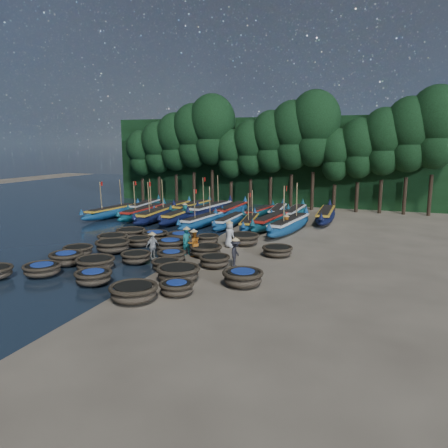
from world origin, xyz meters
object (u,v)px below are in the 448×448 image
(long_boat_14, at_px, (259,212))
(long_boat_16, at_px, (294,213))
(long_boat_3, at_px, (181,216))
(long_boat_15, at_px, (278,211))
(fisherman_3, at_px, (235,252))
(coracle_12, at_px, (136,257))
(coracle_11, at_px, (113,246))
(long_boat_8, at_px, (289,225))
(coracle_2, at_px, (93,277))
(coracle_10, at_px, (78,250))
(coracle_23, at_px, (208,239))
(long_boat_6, at_px, (249,223))
(fisherman_6, at_px, (286,224))
(coracle_7, at_px, (166,265))
(fisherman_2, at_px, (194,243))
(coracle_18, at_px, (206,250))
(coracle_22, at_px, (181,237))
(coracle_20, at_px, (131,233))
(long_boat_1, at_px, (143,212))
(coracle_21, at_px, (155,236))
(long_boat_5, at_px, (230,221))
(fisherman_0, at_px, (229,234))
(coracle_13, at_px, (172,256))
(coracle_15, at_px, (112,239))
(coracle_1, at_px, (42,269))
(coracle_8, at_px, (178,273))
(fisherman_1, at_px, (187,240))
(coracle_4, at_px, (177,288))
(long_boat_2, at_px, (156,215))
(long_boat_10, at_px, (173,208))
(long_boat_13, at_px, (232,210))
(coracle_14, at_px, (214,261))
(coracle_9, at_px, (243,277))
(coracle_5, at_px, (66,258))
(long_boat_12, at_px, (211,209))
(coracle_6, at_px, (95,263))
(long_boat_4, at_px, (202,221))
(fisherman_5, at_px, (185,213))
(long_boat_0, at_px, (112,212))
(long_boat_11, at_px, (192,207))
(fisherman_4, at_px, (152,245))
(coracle_3, at_px, (134,292))

(long_boat_14, xyz_separation_m, long_boat_16, (3.34, 0.31, 0.08))
(long_boat_3, height_order, long_boat_15, long_boat_3)
(fisherman_3, bearing_deg, coracle_12, 98.43)
(coracle_11, xyz_separation_m, long_boat_8, (9.59, 10.50, 0.15))
(coracle_2, height_order, coracle_10, coracle_2)
(coracle_23, relative_size, long_boat_6, 0.22)
(coracle_12, distance_m, fisherman_6, 13.24)
(coracle_7, xyz_separation_m, fisherman_2, (0.24, 3.43, 0.53))
(coracle_18, height_order, coracle_22, coracle_22)
(long_boat_15, bearing_deg, coracle_20, -124.93)
(long_boat_15, distance_m, fisherman_2, 17.00)
(coracle_20, xyz_separation_m, long_boat_1, (-3.63, 8.15, 0.16))
(coracle_20, height_order, coracle_21, coracle_20)
(long_boat_5, height_order, fisherman_2, fisherman_2)
(long_boat_15, distance_m, fisherman_0, 13.87)
(coracle_20, bearing_deg, coracle_7, -46.53)
(coracle_13, relative_size, long_boat_1, 0.22)
(coracle_15, bearing_deg, coracle_1, -85.08)
(coracle_8, bearing_deg, fisherman_1, 109.79)
(long_boat_6, height_order, long_boat_14, long_boat_6)
(coracle_4, height_order, long_boat_2, long_boat_2)
(long_boat_6, xyz_separation_m, fisherman_0, (0.65, -7.10, 0.45))
(long_boat_2, height_order, long_boat_10, long_boat_2)
(fisherman_2, bearing_deg, coracle_4, 64.13)
(long_boat_13, bearing_deg, coracle_14, -73.35)
(coracle_14, height_order, long_boat_3, long_boat_3)
(coracle_7, distance_m, coracle_9, 5.02)
(coracle_2, distance_m, coracle_5, 4.43)
(coracle_11, distance_m, long_boat_12, 16.24)
(coracle_6, height_order, coracle_9, coracle_9)
(coracle_23, height_order, long_boat_4, long_boat_4)
(coracle_7, bearing_deg, coracle_12, 162.04)
(coracle_9, height_order, coracle_15, coracle_9)
(coracle_9, height_order, coracle_14, coracle_9)
(long_boat_5, distance_m, long_boat_14, 5.74)
(coracle_21, bearing_deg, fisherman_5, 99.10)
(coracle_11, height_order, long_boat_10, long_boat_10)
(coracle_11, bearing_deg, coracle_8, -31.44)
(coracle_6, height_order, long_boat_8, long_boat_8)
(coracle_9, relative_size, coracle_11, 0.98)
(coracle_21, height_order, fisherman_2, fisherman_2)
(coracle_7, relative_size, long_boat_0, 0.23)
(coracle_14, height_order, fisherman_5, fisherman_5)
(coracle_5, height_order, coracle_15, coracle_5)
(long_boat_11, distance_m, long_boat_15, 8.89)
(long_boat_5, bearing_deg, coracle_5, -108.10)
(fisherman_1, xyz_separation_m, fisherman_4, (-1.54, -1.72, -0.08))
(long_boat_11, relative_size, long_boat_16, 1.00)
(fisherman_3, xyz_separation_m, fisherman_6, (0.88, 10.13, -0.04))
(coracle_3, bearing_deg, coracle_7, 100.24)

